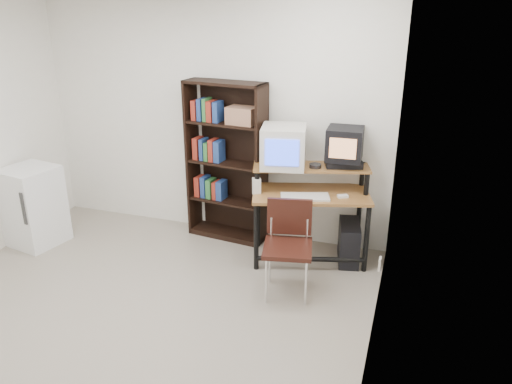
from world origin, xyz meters
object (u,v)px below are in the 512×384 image
(crt_tv, at_px, (345,144))
(pc_tower, at_px, (349,242))
(school_chair, at_px, (288,238))
(crt_monitor, at_px, (284,147))
(computer_desk, at_px, (311,197))
(bookshelf, at_px, (227,160))
(mini_fridge, at_px, (33,206))

(crt_tv, relative_size, pc_tower, 0.80)
(crt_tv, xyz_separation_m, school_chair, (-0.33, -0.86, -0.68))
(crt_monitor, bearing_deg, computer_desk, -17.03)
(pc_tower, distance_m, school_chair, 0.92)
(crt_monitor, xyz_separation_m, pc_tower, (0.71, 0.02, -0.97))
(bookshelf, bearing_deg, crt_monitor, -9.88)
(computer_desk, height_order, crt_tv, crt_tv)
(crt_monitor, height_order, crt_tv, crt_monitor)
(crt_monitor, height_order, mini_fridge, crt_monitor)
(pc_tower, bearing_deg, mini_fridge, 179.78)
(computer_desk, relative_size, mini_fridge, 1.46)
(computer_desk, bearing_deg, school_chair, -110.49)
(bookshelf, bearing_deg, crt_tv, 4.39)
(crt_monitor, relative_size, pc_tower, 1.14)
(crt_tv, distance_m, mini_fridge, 3.41)
(crt_tv, bearing_deg, pc_tower, -47.86)
(pc_tower, xyz_separation_m, mini_fridge, (-3.36, -0.67, 0.23))
(crt_monitor, bearing_deg, mini_fridge, -177.73)
(school_chair, relative_size, mini_fridge, 0.99)
(crt_tv, xyz_separation_m, mini_fridge, (-3.23, -0.79, -0.78))
(mini_fridge, bearing_deg, computer_desk, 22.46)
(pc_tower, height_order, bookshelf, bookshelf)
(crt_tv, height_order, school_chair, crt_tv)
(crt_monitor, relative_size, bookshelf, 0.29)
(bookshelf, relative_size, mini_fridge, 2.02)
(crt_tv, height_order, pc_tower, crt_tv)
(mini_fridge, bearing_deg, pc_tower, 21.97)
(bookshelf, bearing_deg, school_chair, -37.18)
(crt_monitor, distance_m, mini_fridge, 2.82)
(pc_tower, relative_size, mini_fridge, 0.52)
(computer_desk, height_order, bookshelf, bookshelf)
(bookshelf, bearing_deg, computer_desk, -6.62)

